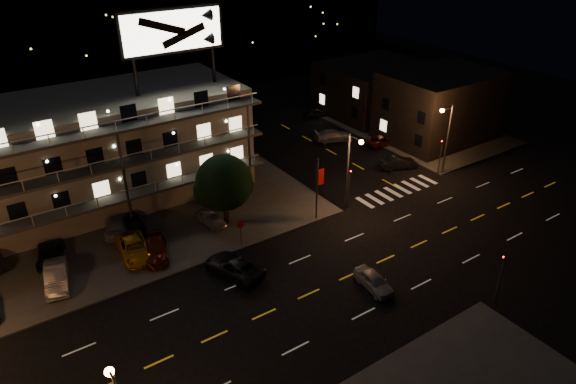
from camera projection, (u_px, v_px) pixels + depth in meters
ground at (329, 285)px, 40.08m from camera, size 140.00×140.00×0.00m
curb_nw at (78, 225)px, 47.69m from camera, size 44.00×24.00×0.15m
curb_ne at (412, 127)px, 69.38m from camera, size 16.00×24.00×0.15m
motel at (100, 149)px, 50.00m from camera, size 28.00×13.80×18.10m
side_bldg_front at (440, 106)px, 64.47m from camera, size 14.06×10.00×8.50m
side_bldg_back at (374, 88)px, 73.56m from camera, size 14.06×12.00×7.00m
hill_backdrop at (35, 13)px, 81.67m from camera, size 120.00×25.00×24.00m
streetlight_nc at (350, 165)px, 47.67m from camera, size 0.44×1.92×8.00m
streetlight_ne at (446, 133)px, 54.66m from camera, size 1.92×0.44×8.00m
signal_nw at (349, 184)px, 49.47m from camera, size 0.20×0.27×4.60m
signal_sw at (501, 274)px, 37.11m from camera, size 0.20×0.27×4.60m
signal_ne at (441, 153)px, 55.88m from camera, size 0.27×0.20×4.60m
banner_north at (318, 187)px, 47.06m from camera, size 0.83×0.16×6.40m
stop_sign at (241, 229)px, 44.02m from camera, size 0.91×0.11×2.61m
tree at (224, 184)px, 46.00m from camera, size 5.37×5.17×6.76m
lot_car_1 at (56, 277)px, 39.50m from camera, size 2.53×4.87×1.53m
lot_car_2 at (134, 248)px, 42.97m from camera, size 2.86×5.36×1.43m
lot_car_3 at (156, 250)px, 42.86m from camera, size 3.13×4.86×1.31m
lot_car_4 at (211, 218)px, 47.37m from camera, size 1.88×3.77×1.23m
lot_car_6 at (50, 253)px, 42.55m from camera, size 3.02×4.78×1.23m
lot_car_7 at (117, 224)px, 46.33m from camera, size 3.66×5.46×1.47m
lot_car_8 at (132, 222)px, 46.66m from camera, size 2.02×4.33×1.43m
lot_car_9 at (219, 195)px, 51.13m from camera, size 2.80×4.63×1.44m
side_car_0 at (399, 163)px, 58.10m from camera, size 4.45×2.81×1.38m
side_car_1 at (382, 140)px, 64.03m from camera, size 4.49×2.19×1.23m
side_car_2 at (334, 136)px, 65.17m from camera, size 5.26×3.58×1.42m
side_car_3 at (316, 113)px, 72.94m from camera, size 3.84×2.36×1.22m
road_car_east at (374, 281)px, 39.45m from camera, size 1.89×3.91×1.29m
road_car_west at (234, 267)px, 40.92m from camera, size 4.03×5.79×1.47m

